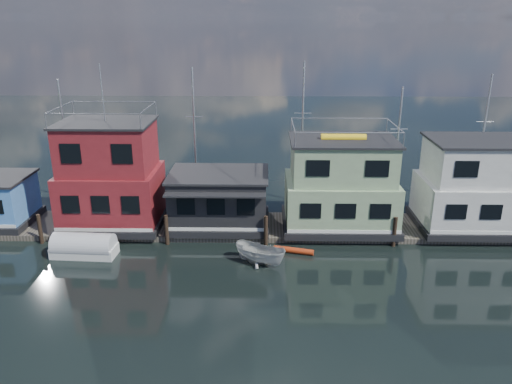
{
  "coord_description": "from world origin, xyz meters",
  "views": [
    {
      "loc": [
        2.91,
        -22.91,
        15.26
      ],
      "look_at": [
        2.26,
        12.0,
        3.0
      ],
      "focal_mm": 35.0,
      "sensor_mm": 36.0,
      "label": 1
    }
  ],
  "objects_px": {
    "houseboat_red": "(111,177)",
    "houseboat_white": "(477,186)",
    "houseboat_green": "(341,185)",
    "tarp_runabout": "(84,247)",
    "red_kayak": "(294,250)",
    "dinghy_white": "(257,257)",
    "houseboat_dark": "(219,199)",
    "motorboat": "(260,254)"
  },
  "relations": [
    {
      "from": "houseboat_white",
      "to": "dinghy_white",
      "type": "xyz_separation_m",
      "value": [
        -16.06,
        -5.64,
        -3.03
      ]
    },
    {
      "from": "houseboat_red",
      "to": "red_kayak",
      "type": "height_order",
      "value": "houseboat_red"
    },
    {
      "from": "houseboat_white",
      "to": "dinghy_white",
      "type": "distance_m",
      "value": 17.29
    },
    {
      "from": "houseboat_white",
      "to": "houseboat_green",
      "type": "bearing_deg",
      "value": 180.0
    },
    {
      "from": "houseboat_dark",
      "to": "tarp_runabout",
      "type": "bearing_deg",
      "value": -151.88
    },
    {
      "from": "houseboat_red",
      "to": "dinghy_white",
      "type": "xyz_separation_m",
      "value": [
        10.94,
        -5.64,
        -3.6
      ]
    },
    {
      "from": "houseboat_green",
      "to": "dinghy_white",
      "type": "distance_m",
      "value": 8.82
    },
    {
      "from": "red_kayak",
      "to": "houseboat_white",
      "type": "bearing_deg",
      "value": 31.06
    },
    {
      "from": "houseboat_white",
      "to": "motorboat",
      "type": "xyz_separation_m",
      "value": [
        -15.85,
        -5.67,
        -2.82
      ]
    },
    {
      "from": "motorboat",
      "to": "tarp_runabout",
      "type": "bearing_deg",
      "value": 115.18
    },
    {
      "from": "dinghy_white",
      "to": "houseboat_white",
      "type": "bearing_deg",
      "value": -60.87
    },
    {
      "from": "houseboat_white",
      "to": "red_kayak",
      "type": "height_order",
      "value": "houseboat_white"
    },
    {
      "from": "houseboat_green",
      "to": "motorboat",
      "type": "xyz_separation_m",
      "value": [
        -5.85,
        -5.67,
        -2.84
      ]
    },
    {
      "from": "houseboat_red",
      "to": "dinghy_white",
      "type": "bearing_deg",
      "value": -27.28
    },
    {
      "from": "houseboat_dark",
      "to": "tarp_runabout",
      "type": "distance_m",
      "value": 10.08
    },
    {
      "from": "houseboat_red",
      "to": "houseboat_dark",
      "type": "relative_size",
      "value": 1.6
    },
    {
      "from": "tarp_runabout",
      "to": "dinghy_white",
      "type": "distance_m",
      "value": 11.73
    },
    {
      "from": "houseboat_dark",
      "to": "dinghy_white",
      "type": "relative_size",
      "value": 3.87
    },
    {
      "from": "houseboat_green",
      "to": "motorboat",
      "type": "height_order",
      "value": "houseboat_green"
    },
    {
      "from": "houseboat_green",
      "to": "motorboat",
      "type": "distance_m",
      "value": 8.63
    },
    {
      "from": "houseboat_red",
      "to": "tarp_runabout",
      "type": "relative_size",
      "value": 2.72
    },
    {
      "from": "houseboat_red",
      "to": "houseboat_white",
      "type": "distance_m",
      "value": 27.01
    },
    {
      "from": "houseboat_green",
      "to": "motorboat",
      "type": "relative_size",
      "value": 2.28
    },
    {
      "from": "houseboat_green",
      "to": "houseboat_red",
      "type": "bearing_deg",
      "value": -180.0
    },
    {
      "from": "houseboat_red",
      "to": "motorboat",
      "type": "bearing_deg",
      "value": -26.95
    },
    {
      "from": "houseboat_green",
      "to": "dinghy_white",
      "type": "bearing_deg",
      "value": -137.07
    },
    {
      "from": "tarp_runabout",
      "to": "motorboat",
      "type": "relative_size",
      "value": 1.18
    },
    {
      "from": "houseboat_white",
      "to": "houseboat_red",
      "type": "bearing_deg",
      "value": -180.0
    },
    {
      "from": "houseboat_red",
      "to": "tarp_runabout",
      "type": "distance_m",
      "value": 5.88
    },
    {
      "from": "houseboat_green",
      "to": "tarp_runabout",
      "type": "bearing_deg",
      "value": -165.18
    },
    {
      "from": "houseboat_white",
      "to": "dinghy_white",
      "type": "height_order",
      "value": "houseboat_white"
    },
    {
      "from": "houseboat_dark",
      "to": "red_kayak",
      "type": "bearing_deg",
      "value": -36.6
    },
    {
      "from": "tarp_runabout",
      "to": "red_kayak",
      "type": "bearing_deg",
      "value": 5.93
    },
    {
      "from": "houseboat_dark",
      "to": "red_kayak",
      "type": "height_order",
      "value": "houseboat_dark"
    },
    {
      "from": "houseboat_dark",
      "to": "houseboat_white",
      "type": "height_order",
      "value": "houseboat_white"
    },
    {
      "from": "tarp_runabout",
      "to": "houseboat_dark",
      "type": "bearing_deg",
      "value": 31.38
    },
    {
      "from": "houseboat_red",
      "to": "red_kayak",
      "type": "xyz_separation_m",
      "value": [
        13.41,
        -4.04,
        -3.9
      ]
    },
    {
      "from": "houseboat_green",
      "to": "red_kayak",
      "type": "distance_m",
      "value": 6.36
    },
    {
      "from": "red_kayak",
      "to": "motorboat",
      "type": "xyz_separation_m",
      "value": [
        -2.26,
        -1.63,
        0.51
      ]
    },
    {
      "from": "houseboat_red",
      "to": "houseboat_green",
      "type": "relative_size",
      "value": 1.41
    },
    {
      "from": "houseboat_white",
      "to": "tarp_runabout",
      "type": "distance_m",
      "value": 28.3
    },
    {
      "from": "houseboat_white",
      "to": "red_kayak",
      "type": "distance_m",
      "value": 14.56
    }
  ]
}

